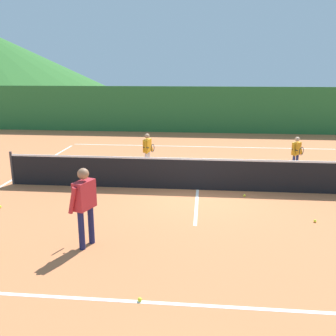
{
  "coord_description": "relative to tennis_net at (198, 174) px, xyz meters",
  "views": [
    {
      "loc": [
        0.16,
        -10.79,
        3.54
      ],
      "look_at": [
        -0.84,
        -0.63,
        0.82
      ],
      "focal_mm": 40.13,
      "sensor_mm": 36.0,
      "label": 1
    }
  ],
  "objects": [
    {
      "name": "tennis_ball_7",
      "position": [
        1.35,
        -0.5,
        -0.47
      ],
      "size": [
        0.07,
        0.07,
        0.07
      ],
      "primitive_type": "sphere",
      "color": "yellow",
      "rests_on": "ground"
    },
    {
      "name": "tennis_net",
      "position": [
        0.0,
        0.0,
        0.0
      ],
      "size": [
        11.68,
        0.08,
        1.05
      ],
      "color": "#333338",
      "rests_on": "ground"
    },
    {
      "name": "student_1",
      "position": [
        3.39,
        2.42,
        0.25
      ],
      "size": [
        0.45,
        0.68,
        1.24
      ],
      "color": "navy",
      "rests_on": "ground"
    },
    {
      "name": "ground_plane",
      "position": [
        0.0,
        0.0,
        -0.5
      ],
      "size": [
        120.0,
        120.0,
        0.0
      ],
      "primitive_type": "plane",
      "color": "#C67042"
    },
    {
      "name": "tennis_ball_3",
      "position": [
        2.83,
        -2.21,
        -0.47
      ],
      "size": [
        0.07,
        0.07,
        0.07
      ],
      "primitive_type": "sphere",
      "color": "yellow",
      "rests_on": "ground"
    },
    {
      "name": "line_baseline_near",
      "position": [
        0.0,
        -5.73,
        -0.5
      ],
      "size": [
        12.15,
        0.08,
        0.01
      ],
      "primitive_type": "cube",
      "color": "white",
      "rests_on": "ground"
    },
    {
      "name": "tennis_ball_6",
      "position": [
        -0.78,
        -5.71,
        -0.47
      ],
      "size": [
        0.07,
        0.07,
        0.07
      ],
      "primitive_type": "sphere",
      "color": "yellow",
      "rests_on": "ground"
    },
    {
      "name": "line_service_center",
      "position": [
        0.0,
        0.0,
        -0.5
      ],
      "size": [
        0.08,
        5.4,
        0.01
      ],
      "primitive_type": "cube",
      "color": "white",
      "rests_on": "ground"
    },
    {
      "name": "line_baseline_far",
      "position": [
        0.0,
        6.46,
        -0.5
      ],
      "size": [
        12.15,
        0.08,
        0.01
      ],
      "primitive_type": "cube",
      "color": "white",
      "rests_on": "ground"
    },
    {
      "name": "line_sideline_west",
      "position": [
        -6.07,
        0.0,
        -0.5
      ],
      "size": [
        0.08,
        12.19,
        0.01
      ],
      "primitive_type": "cube",
      "color": "white",
      "rests_on": "ground"
    },
    {
      "name": "instructor",
      "position": [
        -2.19,
        -3.92,
        0.49
      ],
      "size": [
        0.47,
        0.83,
        1.66
      ],
      "color": "#191E4C",
      "rests_on": "ground"
    },
    {
      "name": "student_0",
      "position": [
        -1.85,
        2.22,
        0.29
      ],
      "size": [
        0.42,
        0.69,
        1.3
      ],
      "color": "silver",
      "rests_on": "ground"
    },
    {
      "name": "tennis_ball_1",
      "position": [
        -5.12,
        -2.03,
        -0.47
      ],
      "size": [
        0.07,
        0.07,
        0.07
      ],
      "primitive_type": "sphere",
      "color": "yellow",
      "rests_on": "ground"
    },
    {
      "name": "windscreen_fence",
      "position": [
        0.0,
        10.45,
        0.79
      ],
      "size": [
        26.73,
        0.08,
        2.58
      ],
      "primitive_type": "cube",
      "color": "#286B33",
      "rests_on": "ground"
    }
  ]
}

